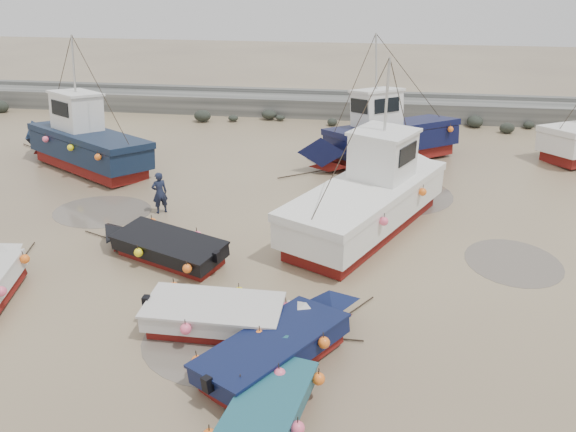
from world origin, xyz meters
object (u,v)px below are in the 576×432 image
dinghy_2 (273,397)px  person (162,213)px  dinghy_1 (285,342)px  dinghy_4 (162,243)px  cabin_boat_2 (384,136)px  cabin_boat_0 (80,141)px  dinghy_5 (227,314)px  cabin_boat_1 (374,194)px

dinghy_2 → person: (-6.38, 10.42, -0.56)m
dinghy_1 → dinghy_4: bearing=170.2°
dinghy_1 → dinghy_2: 1.99m
dinghy_2 → cabin_boat_2: (2.49, 18.23, 0.78)m
dinghy_4 → cabin_boat_0: (-7.10, 8.39, 0.80)m
dinghy_4 → cabin_boat_0: bearing=62.7°
dinghy_5 → cabin_boat_2: cabin_boat_2 is taller
cabin_boat_2 → person: size_ratio=5.14×
dinghy_2 → dinghy_4: same height
dinghy_5 → dinghy_4: bearing=-139.7°
dinghy_4 → cabin_boat_1: 8.02m
dinghy_2 → cabin_boat_2: size_ratio=0.59×
dinghy_2 → dinghy_5: size_ratio=0.86×
dinghy_4 → cabin_boat_1: size_ratio=0.56×
cabin_boat_0 → cabin_boat_1: same height
cabin_boat_0 → cabin_boat_2: same height
dinghy_1 → dinghy_5: bearing=-175.9°
dinghy_1 → cabin_boat_2: bearing=115.4°
person → cabin_boat_0: bearing=-77.3°
dinghy_5 → dinghy_2: bearing=30.5°
dinghy_2 → cabin_boat_2: cabin_boat_2 is taller
cabin_boat_1 → person: (-8.47, -0.03, -1.30)m
cabin_boat_0 → person: (5.73, -4.76, -1.34)m
dinghy_2 → person: dinghy_2 is taller
cabin_boat_0 → cabin_boat_2: 14.92m
dinghy_1 → cabin_boat_2: cabin_boat_2 is taller
dinghy_1 → cabin_boat_2: 16.46m
cabin_boat_0 → cabin_boat_2: bearing=-47.4°
cabin_boat_1 → dinghy_5: bearing=-90.4°
dinghy_5 → person: size_ratio=3.52×
dinghy_2 → dinghy_4: size_ratio=0.86×
dinghy_5 → person: bearing=-148.3°
dinghy_4 → person: (-1.37, 3.63, -0.54)m
dinghy_4 → cabin_boat_2: (7.50, 11.44, 0.80)m
dinghy_2 → person: size_ratio=3.02×
dinghy_1 → cabin_boat_1: (2.13, 8.46, 0.76)m
dinghy_4 → cabin_boat_1: (7.10, 3.66, 0.76)m
dinghy_1 → dinghy_4: same height
dinghy_5 → cabin_boat_1: 8.43m
dinghy_2 → dinghy_5: (-1.77, 2.99, -0.02)m
dinghy_4 → person: dinghy_4 is taller
dinghy_1 → cabin_boat_0: size_ratio=0.62×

